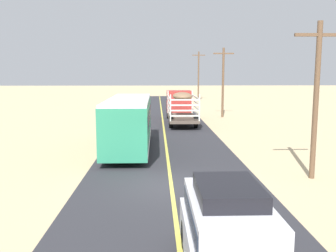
{
  "coord_description": "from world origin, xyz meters",
  "views": [
    {
      "loc": [
        -0.62,
        -15.35,
        4.83
      ],
      "look_at": [
        0.0,
        4.58,
        1.93
      ],
      "focal_mm": 39.71,
      "sensor_mm": 36.0,
      "label": 1
    }
  ],
  "objects_px": {
    "bus": "(129,122)",
    "power_pole_near": "(316,95)",
    "suv_near": "(227,231)",
    "power_pole_far": "(198,75)",
    "power_pole_mid": "(223,80)",
    "livestock_truck": "(180,103)"
  },
  "relations": [
    {
      "from": "bus",
      "to": "power_pole_near",
      "type": "distance_m",
      "value": 11.21
    },
    {
      "from": "suv_near",
      "to": "power_pole_near",
      "type": "height_order",
      "value": "power_pole_near"
    },
    {
      "from": "suv_near",
      "to": "power_pole_far",
      "type": "distance_m",
      "value": 55.29
    },
    {
      "from": "bus",
      "to": "power_pole_mid",
      "type": "distance_m",
      "value": 19.09
    },
    {
      "from": "bus",
      "to": "power_pole_far",
      "type": "relative_size",
      "value": 1.21
    },
    {
      "from": "power_pole_near",
      "to": "power_pole_far",
      "type": "relative_size",
      "value": 0.85
    },
    {
      "from": "bus",
      "to": "power_pole_near",
      "type": "height_order",
      "value": "power_pole_near"
    },
    {
      "from": "suv_near",
      "to": "power_pole_mid",
      "type": "height_order",
      "value": "power_pole_mid"
    },
    {
      "from": "suv_near",
      "to": "power_pole_far",
      "type": "relative_size",
      "value": 0.56
    },
    {
      "from": "livestock_truck",
      "to": "power_pole_far",
      "type": "bearing_deg",
      "value": 79.77
    },
    {
      "from": "power_pole_near",
      "to": "suv_near",
      "type": "bearing_deg",
      "value": -123.91
    },
    {
      "from": "livestock_truck",
      "to": "power_pole_far",
      "type": "height_order",
      "value": "power_pole_far"
    },
    {
      "from": "livestock_truck",
      "to": "power_pole_near",
      "type": "xyz_separation_m",
      "value": [
        4.79,
        -20.2,
        2.01
      ]
    },
    {
      "from": "power_pole_near",
      "to": "power_pole_mid",
      "type": "relative_size",
      "value": 0.95
    },
    {
      "from": "bus",
      "to": "power_pole_far",
      "type": "height_order",
      "value": "power_pole_far"
    },
    {
      "from": "power_pole_far",
      "to": "power_pole_near",
      "type": "bearing_deg",
      "value": -90.0
    },
    {
      "from": "suv_near",
      "to": "power_pole_mid",
      "type": "distance_m",
      "value": 32.14
    },
    {
      "from": "livestock_truck",
      "to": "bus",
      "type": "distance_m",
      "value": 14.19
    },
    {
      "from": "bus",
      "to": "livestock_truck",
      "type": "bearing_deg",
      "value": 73.49
    },
    {
      "from": "suv_near",
      "to": "power_pole_far",
      "type": "height_order",
      "value": "power_pole_far"
    },
    {
      "from": "livestock_truck",
      "to": "bus",
      "type": "xyz_separation_m",
      "value": [
        -4.03,
        -13.6,
        -0.04
      ]
    },
    {
      "from": "power_pole_near",
      "to": "power_pole_far",
      "type": "bearing_deg",
      "value": 90.0
    }
  ]
}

